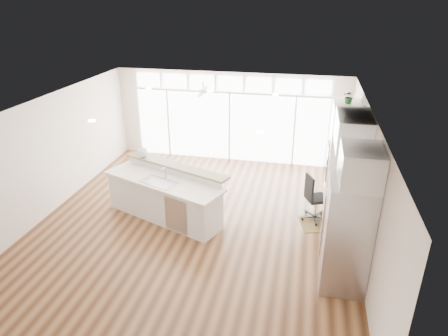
# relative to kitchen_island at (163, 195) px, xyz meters

# --- Properties ---
(floor) EXTENTS (7.00, 8.00, 0.02)m
(floor) POSITION_rel_kitchen_island_xyz_m (0.77, -0.14, -0.59)
(floor) COLOR #442614
(floor) RESTS_ON ground
(ceiling) EXTENTS (7.00, 8.00, 0.02)m
(ceiling) POSITION_rel_kitchen_island_xyz_m (0.77, -0.14, 2.12)
(ceiling) COLOR white
(ceiling) RESTS_ON wall_back
(wall_back) EXTENTS (7.00, 0.04, 2.70)m
(wall_back) POSITION_rel_kitchen_island_xyz_m (0.77, 3.86, 0.77)
(wall_back) COLOR beige
(wall_back) RESTS_ON floor
(wall_front) EXTENTS (7.00, 0.04, 2.70)m
(wall_front) POSITION_rel_kitchen_island_xyz_m (0.77, -4.14, 0.77)
(wall_front) COLOR beige
(wall_front) RESTS_ON floor
(wall_left) EXTENTS (0.04, 8.00, 2.70)m
(wall_left) POSITION_rel_kitchen_island_xyz_m (-2.73, -0.14, 0.77)
(wall_left) COLOR beige
(wall_left) RESTS_ON floor
(wall_right) EXTENTS (0.04, 8.00, 2.70)m
(wall_right) POSITION_rel_kitchen_island_xyz_m (4.27, -0.14, 0.77)
(wall_right) COLOR beige
(wall_right) RESTS_ON floor
(glass_wall) EXTENTS (5.80, 0.06, 2.08)m
(glass_wall) POSITION_rel_kitchen_island_xyz_m (0.77, 3.80, 0.47)
(glass_wall) COLOR white
(glass_wall) RESTS_ON wall_back
(transom_row) EXTENTS (5.90, 0.06, 0.40)m
(transom_row) POSITION_rel_kitchen_island_xyz_m (0.77, 3.80, 1.80)
(transom_row) COLOR white
(transom_row) RESTS_ON wall_back
(desk_window) EXTENTS (0.04, 0.85, 0.85)m
(desk_window) POSITION_rel_kitchen_island_xyz_m (4.23, 0.16, 0.97)
(desk_window) COLOR white
(desk_window) RESTS_ON wall_right
(ceiling_fan) EXTENTS (1.16, 1.16, 0.32)m
(ceiling_fan) POSITION_rel_kitchen_island_xyz_m (0.27, 2.66, 1.90)
(ceiling_fan) COLOR silver
(ceiling_fan) RESTS_ON ceiling
(recessed_lights) EXTENTS (3.40, 3.00, 0.02)m
(recessed_lights) POSITION_rel_kitchen_island_xyz_m (0.77, 0.06, 2.10)
(recessed_lights) COLOR #EBE3C8
(recessed_lights) RESTS_ON ceiling
(oven_cabinet) EXTENTS (0.64, 1.20, 2.50)m
(oven_cabinet) POSITION_rel_kitchen_island_xyz_m (3.94, 1.66, 0.67)
(oven_cabinet) COLOR silver
(oven_cabinet) RESTS_ON floor
(desk_nook) EXTENTS (0.72, 1.30, 0.76)m
(desk_nook) POSITION_rel_kitchen_island_xyz_m (3.90, 0.16, -0.20)
(desk_nook) COLOR silver
(desk_nook) RESTS_ON floor
(upper_cabinets) EXTENTS (0.64, 1.30, 0.64)m
(upper_cabinets) POSITION_rel_kitchen_island_xyz_m (3.94, 0.16, 1.77)
(upper_cabinets) COLOR silver
(upper_cabinets) RESTS_ON wall_right
(refrigerator) EXTENTS (0.76, 0.90, 2.00)m
(refrigerator) POSITION_rel_kitchen_island_xyz_m (3.88, -1.49, 0.42)
(refrigerator) COLOR #B4B4B9
(refrigerator) RESTS_ON floor
(fridge_cabinet) EXTENTS (0.64, 0.90, 0.60)m
(fridge_cabinet) POSITION_rel_kitchen_island_xyz_m (3.94, -1.49, 1.72)
(fridge_cabinet) COLOR silver
(fridge_cabinet) RESTS_ON wall_right
(framed_photos) EXTENTS (0.06, 0.22, 0.80)m
(framed_photos) POSITION_rel_kitchen_island_xyz_m (4.23, 0.78, 0.82)
(framed_photos) COLOR black
(framed_photos) RESTS_ON wall_right
(kitchen_island) EXTENTS (3.13, 2.10, 1.17)m
(kitchen_island) POSITION_rel_kitchen_island_xyz_m (0.00, 0.00, 0.00)
(kitchen_island) COLOR silver
(kitchen_island) RESTS_ON floor
(rug) EXTENTS (1.15, 0.96, 0.01)m
(rug) POSITION_rel_kitchen_island_xyz_m (3.60, 0.48, -0.58)
(rug) COLOR #3B2812
(rug) RESTS_ON floor
(office_chair) EXTENTS (0.74, 0.72, 1.11)m
(office_chair) POSITION_rel_kitchen_island_xyz_m (3.42, 0.64, -0.03)
(office_chair) COLOR black
(office_chair) RESTS_ON floor
(fishbowl) EXTENTS (0.30, 0.30, 0.25)m
(fishbowl) POSITION_rel_kitchen_island_xyz_m (-0.74, 0.72, 0.71)
(fishbowl) COLOR silver
(fishbowl) RESTS_ON kitchen_island
(monitor) EXTENTS (0.15, 0.53, 0.43)m
(monitor) POSITION_rel_kitchen_island_xyz_m (3.82, 0.16, 0.39)
(monitor) COLOR black
(monitor) RESTS_ON desk_nook
(keyboard) EXTENTS (0.16, 0.35, 0.02)m
(keyboard) POSITION_rel_kitchen_island_xyz_m (3.65, 0.16, 0.19)
(keyboard) COLOR white
(keyboard) RESTS_ON desk_nook
(potted_plant) EXTENTS (0.32, 0.35, 0.25)m
(potted_plant) POSITION_rel_kitchen_island_xyz_m (3.94, 1.66, 2.04)
(potted_plant) COLOR #2A632B
(potted_plant) RESTS_ON oven_cabinet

